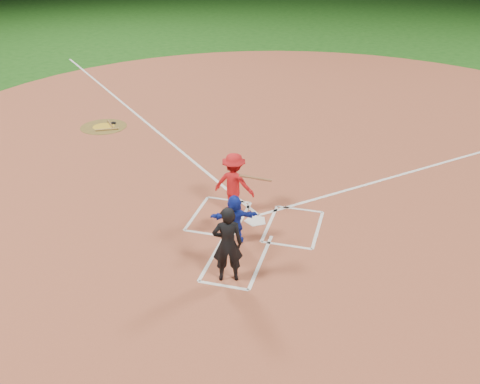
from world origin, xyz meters
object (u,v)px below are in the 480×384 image
(catcher, at_px, (234,219))
(batter_at_plate, at_px, (234,184))
(home_plate, at_px, (256,221))
(umpire, at_px, (228,244))
(on_deck_circle, at_px, (104,127))

(catcher, relative_size, batter_at_plate, 0.73)
(batter_at_plate, bearing_deg, home_plate, -24.74)
(catcher, height_order, umpire, umpire)
(catcher, bearing_deg, batter_at_plate, -95.20)
(on_deck_circle, height_order, catcher, catcher)
(on_deck_circle, bearing_deg, umpire, -47.40)
(home_plate, relative_size, umpire, 0.35)
(on_deck_circle, bearing_deg, home_plate, -36.32)
(umpire, bearing_deg, on_deck_circle, -66.28)
(on_deck_circle, relative_size, catcher, 1.40)
(home_plate, distance_m, batter_at_plate, 1.09)
(catcher, distance_m, batter_at_plate, 1.44)
(catcher, distance_m, umpire, 1.52)
(home_plate, xyz_separation_m, catcher, (-0.25, -1.06, 0.60))
(on_deck_circle, distance_m, umpire, 10.57)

